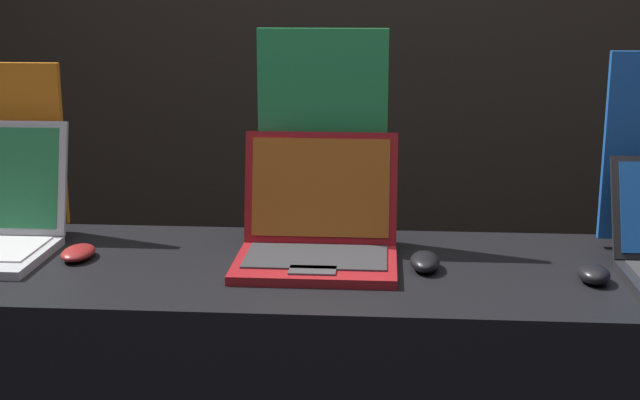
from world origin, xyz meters
The scene contains 7 objects.
wall_back centered at (0.00, 1.60, 1.40)m, with size 8.00×0.05×2.80m.
mouse_front centered at (-0.56, 0.31, 0.96)m, with size 0.07×0.11×0.03m.
promo_stand_front centered at (-0.81, 0.53, 1.15)m, with size 0.31×0.07×0.42m.
laptop_middle centered at (-0.02, 0.34, 1.01)m, with size 0.35×0.32×0.27m.
mouse_middle centered at (0.22, 0.29, 0.96)m, with size 0.06×0.11×0.04m.
promo_stand_middle centered at (-0.02, 0.50, 1.19)m, with size 0.30×0.07×0.51m.
mouse_back centered at (0.57, 0.23, 0.97)m, with size 0.07×0.09×0.04m.
Camera 1 is at (0.13, -1.57, 1.56)m, focal length 50.00 mm.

